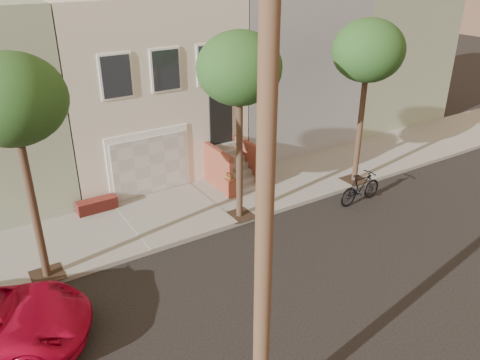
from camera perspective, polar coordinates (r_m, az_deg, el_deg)
ground at (r=13.98m, az=5.12°, el=-12.43°), size 90.00×90.00×0.00m
sidewalk at (r=17.76m, az=-5.30°, el=-3.26°), size 40.00×3.70×0.15m
house_row at (r=21.58m, az=-12.99°, el=11.56°), size 33.10×11.70×7.00m
tree_left at (r=13.06m, az=-25.27°, el=8.37°), size 2.70×2.57×6.30m
tree_mid at (r=15.20m, az=-0.07°, el=12.85°), size 2.70×2.57×6.30m
tree_right at (r=18.66m, az=14.85°, el=14.37°), size 2.70×2.57×6.30m
motorcycle at (r=18.50m, az=13.99°, el=-0.90°), size 2.03×0.65×1.21m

